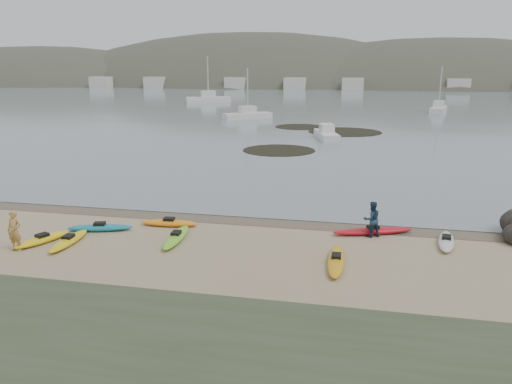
# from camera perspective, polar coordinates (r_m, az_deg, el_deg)

# --- Properties ---
(ground) EXTENTS (600.00, 600.00, 0.00)m
(ground) POSITION_cam_1_polar(r_m,az_deg,el_deg) (27.60, 0.00, -3.02)
(ground) COLOR tan
(ground) RESTS_ON ground
(wet_sand) EXTENTS (60.00, 60.00, 0.00)m
(wet_sand) POSITION_cam_1_polar(r_m,az_deg,el_deg) (27.31, -0.13, -3.19)
(wet_sand) COLOR brown
(wet_sand) RESTS_ON ground
(water) EXTENTS (1200.00, 1200.00, 0.00)m
(water) POSITION_cam_1_polar(r_m,az_deg,el_deg) (325.93, 11.15, 12.64)
(water) COLOR slate
(water) RESTS_ON ground
(kayaks) EXTENTS (20.23, 7.24, 0.34)m
(kayaks) POSITION_cam_1_polar(r_m,az_deg,el_deg) (24.19, -4.16, -5.17)
(kayaks) COLOR orange
(kayaks) RESTS_ON ground
(person_west) EXTENTS (0.70, 0.46, 1.89)m
(person_west) POSITION_cam_1_polar(r_m,az_deg,el_deg) (25.11, -25.88, -4.03)
(person_west) COLOR #B78C49
(person_west) RESTS_ON ground
(person_east) EXTENTS (1.09, 1.00, 1.79)m
(person_east) POSITION_cam_1_polar(r_m,az_deg,el_deg) (25.08, 13.09, -3.05)
(person_east) COLOR navy
(person_east) RESTS_ON ground
(kelp_mats) EXTENTS (14.19, 26.43, 0.04)m
(kelp_mats) POSITION_cam_1_polar(r_m,az_deg,el_deg) (60.91, 6.96, 6.50)
(kelp_mats) COLOR black
(kelp_mats) RESTS_ON water
(moored_boats) EXTENTS (91.33, 81.57, 1.38)m
(moored_boats) POSITION_cam_1_polar(r_m,az_deg,el_deg) (98.33, 7.99, 9.74)
(moored_boats) COLOR silver
(moored_boats) RESTS_ON ground
(far_hills) EXTENTS (550.00, 135.00, 80.00)m
(far_hills) POSITION_cam_1_polar(r_m,az_deg,el_deg) (223.67, 20.67, 7.23)
(far_hills) COLOR #384235
(far_hills) RESTS_ON ground
(far_town) EXTENTS (199.00, 5.00, 4.00)m
(far_town) POSITION_cam_1_polar(r_m,az_deg,el_deg) (170.89, 12.29, 11.93)
(far_town) COLOR beige
(far_town) RESTS_ON ground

